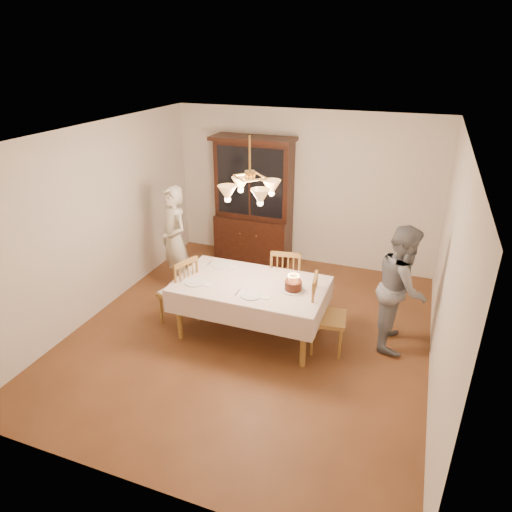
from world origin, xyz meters
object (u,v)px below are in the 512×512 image
at_px(dining_table, 251,288).
at_px(chair_far_side, 286,283).
at_px(china_hutch, 254,203).
at_px(elderly_woman, 175,240).
at_px(birthday_cake, 293,286).

xyz_separation_m(dining_table, chair_far_side, (0.27, 0.72, -0.24)).
relative_size(china_hutch, chair_far_side, 2.16).
height_order(chair_far_side, elderly_woman, elderly_woman).
xyz_separation_m(dining_table, elderly_woman, (-1.52, 0.77, 0.14)).
height_order(dining_table, elderly_woman, elderly_woman).
relative_size(dining_table, china_hutch, 0.88).
height_order(china_hutch, birthday_cake, china_hutch).
distance_m(dining_table, elderly_woman, 1.72).
relative_size(elderly_woman, birthday_cake, 5.52).
xyz_separation_m(china_hutch, chair_far_side, (1.07, -1.53, -0.60)).
xyz_separation_m(elderly_woman, birthday_cake, (2.08, -0.76, -0.01)).
relative_size(chair_far_side, elderly_woman, 0.60).
bearing_deg(birthday_cake, dining_table, -178.97).
height_order(china_hutch, chair_far_side, china_hutch).
xyz_separation_m(chair_far_side, birthday_cake, (0.29, -0.71, 0.38)).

